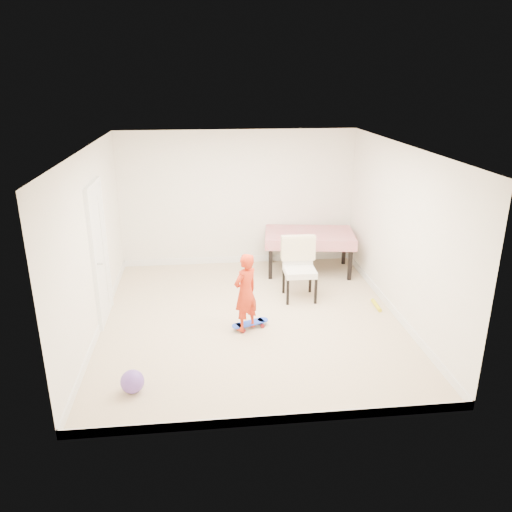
{
  "coord_description": "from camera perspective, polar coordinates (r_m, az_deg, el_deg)",
  "views": [
    {
      "loc": [
        -0.68,
        -6.86,
        3.52
      ],
      "look_at": [
        0.1,
        0.2,
        0.95
      ],
      "focal_mm": 35.0,
      "sensor_mm": 36.0,
      "label": 1
    }
  ],
  "objects": [
    {
      "name": "wall_back",
      "position": [
        9.63,
        -2.09,
        6.54
      ],
      "size": [
        4.5,
        0.04,
        2.6
      ],
      "primitive_type": "cube",
      "color": "white",
      "rests_on": "ground"
    },
    {
      "name": "door",
      "position": [
        7.74,
        -17.44,
        0.13
      ],
      "size": [
        0.11,
        0.94,
        2.11
      ],
      "primitive_type": "cube",
      "color": "white",
      "rests_on": "ground"
    },
    {
      "name": "baseboard_back",
      "position": [
        9.99,
        -2.01,
        -0.38
      ],
      "size": [
        4.5,
        0.02,
        0.12
      ],
      "primitive_type": "cube",
      "color": "white",
      "rests_on": "ground"
    },
    {
      "name": "ceiling",
      "position": [
        6.96,
        -0.65,
        12.12
      ],
      "size": [
        4.5,
        5.0,
        0.04
      ],
      "primitive_type": "cube",
      "color": "silver",
      "rests_on": "wall_back"
    },
    {
      "name": "foam_toy",
      "position": [
        8.33,
        13.58,
        -5.48
      ],
      "size": [
        0.07,
        0.4,
        0.06
      ],
      "primitive_type": "cylinder",
      "rotation": [
        1.57,
        0.0,
        -0.03
      ],
      "color": "yellow",
      "rests_on": "ground"
    },
    {
      "name": "baseboard_right",
      "position": [
        8.22,
        15.24,
        -5.76
      ],
      "size": [
        0.02,
        5.0,
        0.12
      ],
      "primitive_type": "cube",
      "color": "white",
      "rests_on": "ground"
    },
    {
      "name": "wall_left",
      "position": [
        7.38,
        -18.13,
        1.36
      ],
      "size": [
        0.04,
        5.0,
        2.6
      ],
      "primitive_type": "cube",
      "color": "white",
      "rests_on": "ground"
    },
    {
      "name": "ground",
      "position": [
        7.74,
        -0.58,
        -7.16
      ],
      "size": [
        5.0,
        5.0,
        0.0
      ],
      "primitive_type": "plane",
      "color": "#C8B08B",
      "rests_on": "ground"
    },
    {
      "name": "wall_right",
      "position": [
        7.77,
        15.99,
        2.51
      ],
      "size": [
        0.04,
        5.0,
        2.6
      ],
      "primitive_type": "cube",
      "color": "white",
      "rests_on": "ground"
    },
    {
      "name": "wall_front",
      "position": [
        4.96,
        2.25,
        -6.72
      ],
      "size": [
        4.5,
        0.04,
        2.6
      ],
      "primitive_type": "cube",
      "color": "white",
      "rests_on": "ground"
    },
    {
      "name": "dining_table",
      "position": [
        9.49,
        6.06,
        0.47
      ],
      "size": [
        1.77,
        1.26,
        0.77
      ],
      "primitive_type": null,
      "rotation": [
        0.0,
        0.0,
        -0.15
      ],
      "color": "red",
      "rests_on": "ground"
    },
    {
      "name": "dining_chair",
      "position": [
        8.25,
        5.02,
        -1.54
      ],
      "size": [
        0.57,
        0.65,
        1.03
      ],
      "primitive_type": null,
      "rotation": [
        0.0,
        0.0,
        -0.02
      ],
      "color": "beige",
      "rests_on": "ground"
    },
    {
      "name": "child",
      "position": [
        7.14,
        -1.2,
        -4.42
      ],
      "size": [
        0.5,
        0.48,
        1.16
      ],
      "primitive_type": "imported",
      "rotation": [
        0.0,
        0.0,
        3.83
      ],
      "color": "red",
      "rests_on": "ground"
    },
    {
      "name": "baseboard_left",
      "position": [
        7.84,
        -17.23,
        -7.26
      ],
      "size": [
        0.02,
        5.0,
        0.12
      ],
      "primitive_type": "cube",
      "color": "white",
      "rests_on": "ground"
    },
    {
      "name": "balloon",
      "position": [
        6.21,
        -13.95,
        -13.75
      ],
      "size": [
        0.28,
        0.28,
        0.28
      ],
      "primitive_type": "sphere",
      "color": "#6D48AF",
      "rests_on": "ground"
    },
    {
      "name": "baseboard_front",
      "position": [
        5.62,
        2.09,
        -18.16
      ],
      "size": [
        4.5,
        0.02,
        0.12
      ],
      "primitive_type": "cube",
      "color": "white",
      "rests_on": "ground"
    },
    {
      "name": "skateboard",
      "position": [
        7.46,
        -0.66,
        -7.89
      ],
      "size": [
        0.62,
        0.4,
        0.09
      ],
      "primitive_type": null,
      "rotation": [
        0.0,
        0.0,
        0.36
      ],
      "color": "blue",
      "rests_on": "ground"
    }
  ]
}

